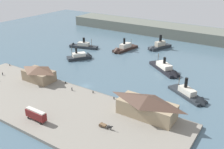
{
  "coord_description": "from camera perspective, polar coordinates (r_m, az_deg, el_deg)",
  "views": [
    {
      "loc": [
        68.8,
        -82.37,
        52.31
      ],
      "look_at": [
        5.49,
        14.32,
        2.0
      ],
      "focal_mm": 40.51,
      "sensor_mm": 36.0,
      "label": 1
    }
  ],
  "objects": [
    {
      "name": "ground_plane",
      "position": [
        119.4,
        -5.98,
        -2.6
      ],
      "size": [
        320.0,
        320.0,
        0.0
      ],
      "primitive_type": "plane",
      "color": "#476070"
    },
    {
      "name": "quay_promenade",
      "position": [
        105.13,
        -13.56,
        -6.67
      ],
      "size": [
        110.0,
        36.0,
        1.2
      ],
      "primitive_type": "cube",
      "color": "gray",
      "rests_on": "ground"
    },
    {
      "name": "seawall_edge",
      "position": [
        116.72,
        -7.1,
        -3.02
      ],
      "size": [
        110.0,
        0.8,
        1.0
      ],
      "primitive_type": "cube",
      "color": "#666159",
      "rests_on": "ground"
    },
    {
      "name": "ferry_shed_east_terminal",
      "position": [
        125.18,
        -16.22,
        0.24
      ],
      "size": [
        15.08,
        9.12,
        7.15
      ],
      "color": "#847056",
      "rests_on": "quay_promenade"
    },
    {
      "name": "ferry_shed_central_terminal",
      "position": [
        93.04,
        7.88,
        -7.05
      ],
      "size": [
        21.46,
        9.39,
        8.15
      ],
      "color": "#998466",
      "rests_on": "quay_promenade"
    },
    {
      "name": "street_tram",
      "position": [
        94.5,
        -16.8,
        -8.59
      ],
      "size": [
        8.73,
        2.41,
        4.22
      ],
      "color": "maroon",
      "rests_on": "quay_promenade"
    },
    {
      "name": "horse_cart",
      "position": [
        87.53,
        -1.46,
        -11.46
      ],
      "size": [
        5.4,
        1.47,
        1.87
      ],
      "color": "brown",
      "rests_on": "quay_promenade"
    },
    {
      "name": "pedestrian_near_west_shed",
      "position": [
        113.08,
        -9.04,
        -3.24
      ],
      "size": [
        0.41,
        0.41,
        1.66
      ],
      "color": "#232328",
      "rests_on": "quay_promenade"
    },
    {
      "name": "pedestrian_by_tram",
      "position": [
        138.6,
        -23.48,
        0.17
      ],
      "size": [
        0.4,
        0.4,
        1.62
      ],
      "color": "#232328",
      "rests_on": "quay_promenade"
    },
    {
      "name": "mooring_post_center_west",
      "position": [
        120.33,
        -10.42,
        -1.79
      ],
      "size": [
        0.44,
        0.44,
        0.9
      ],
      "primitive_type": "cylinder",
      "color": "black",
      "rests_on": "quay_promenade"
    },
    {
      "name": "mooring_post_center_east",
      "position": [
        110.09,
        -4.3,
        -3.95
      ],
      "size": [
        0.44,
        0.44,
        0.9
      ],
      "primitive_type": "cylinder",
      "color": "black",
      "rests_on": "quay_promenade"
    },
    {
      "name": "mooring_post_west",
      "position": [
        150.06,
        -22.07,
        2.0
      ],
      "size": [
        0.44,
        0.44,
        0.9
      ],
      "primitive_type": "cylinder",
      "color": "black",
      "rests_on": "quay_promenade"
    },
    {
      "name": "mooring_post_east",
      "position": [
        104.88,
        0.44,
        -5.36
      ],
      "size": [
        0.44,
        0.44,
        0.9
      ],
      "primitive_type": "cylinder",
      "color": "black",
      "rests_on": "quay_promenade"
    },
    {
      "name": "ferry_outer_harbor",
      "position": [
        154.05,
        -6.87,
        4.06
      ],
      "size": [
        13.36,
        15.55,
        9.8
      ],
      "color": "#23282D",
      "rests_on": "ground"
    },
    {
      "name": "ferry_near_quay",
      "position": [
        167.53,
        2.45,
        5.82
      ],
      "size": [
        9.41,
        22.05,
        10.29
      ],
      "color": "black",
      "rests_on": "ground"
    },
    {
      "name": "ferry_mid_harbor",
      "position": [
        136.49,
        12.26,
        1.03
      ],
      "size": [
        22.79,
        19.21,
        9.32
      ],
      "color": "black",
      "rests_on": "ground"
    },
    {
      "name": "ferry_approaching_west",
      "position": [
        112.58,
        17.49,
        -4.69
      ],
      "size": [
        20.55,
        15.39,
        9.95
      ],
      "color": "#23282D",
      "rests_on": "ground"
    },
    {
      "name": "ferry_approaching_east",
      "position": [
        173.82,
        10.34,
        6.24
      ],
      "size": [
        11.52,
        19.48,
        10.9
      ],
      "color": "#23282D",
      "rests_on": "ground"
    },
    {
      "name": "ferry_moored_west",
      "position": [
        175.58,
        -7.06,
        6.48
      ],
      "size": [
        21.66,
        10.12,
        8.5
      ],
      "color": "#23282D",
      "rests_on": "ground"
    },
    {
      "name": "far_headland",
      "position": [
        209.94,
        13.36,
        9.59
      ],
      "size": [
        180.0,
        24.0,
        8.0
      ],
      "primitive_type": "cube",
      "color": "#60665B",
      "rests_on": "ground"
    }
  ]
}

